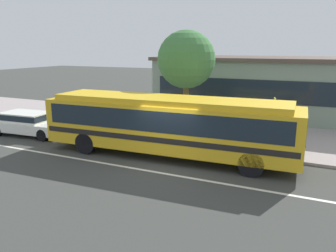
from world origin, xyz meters
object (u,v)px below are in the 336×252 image
bus_stop_sign (273,118)px  street_tree_near_stop (186,60)px  pedestrian_walking_along_curb (255,128)px  sedan_behind_bus (28,122)px  pedestrian_waiting_near_sign (303,132)px  transit_bus (168,122)px

bus_stop_sign → street_tree_near_stop: size_ratio=0.45×
pedestrian_walking_along_curb → bus_stop_sign: bus_stop_sign is taller
sedan_behind_bus → pedestrian_waiting_near_sign: 14.56m
transit_bus → pedestrian_walking_along_curb: (3.40, 2.50, -0.47)m
pedestrian_waiting_near_sign → street_tree_near_stop: 7.54m
sedan_behind_bus → pedestrian_walking_along_curb: pedestrian_walking_along_curb is taller
pedestrian_waiting_near_sign → street_tree_near_stop: bearing=162.5°
pedestrian_waiting_near_sign → pedestrian_walking_along_curb: bearing=-174.4°
sedan_behind_bus → pedestrian_walking_along_curb: 12.43m
street_tree_near_stop → pedestrian_waiting_near_sign: bearing=-17.5°
pedestrian_waiting_near_sign → pedestrian_walking_along_curb: (-2.12, -0.21, -0.01)m
sedan_behind_bus → street_tree_near_stop: bearing=30.8°
sedan_behind_bus → bus_stop_sign: size_ratio=1.89×
pedestrian_walking_along_curb → sedan_behind_bus: bearing=-169.1°
bus_stop_sign → pedestrian_waiting_near_sign: bearing=27.3°
pedestrian_waiting_near_sign → bus_stop_sign: size_ratio=0.67×
bus_stop_sign → street_tree_near_stop: street_tree_near_stop is taller
pedestrian_waiting_near_sign → bus_stop_sign: bus_stop_sign is taller
bus_stop_sign → transit_bus: bearing=-154.2°
sedan_behind_bus → bus_stop_sign: 13.26m
transit_bus → pedestrian_walking_along_curb: 4.25m
bus_stop_sign → street_tree_near_stop: (-5.33, 2.72, 2.41)m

